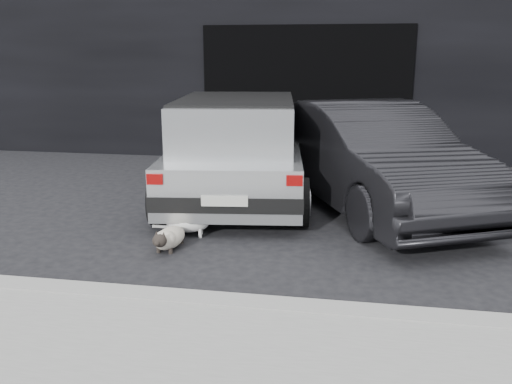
% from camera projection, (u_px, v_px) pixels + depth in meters
% --- Properties ---
extents(ground, '(80.00, 80.00, 0.00)m').
position_uv_depth(ground, '(202.00, 216.00, 7.14)').
color(ground, black).
rests_on(ground, ground).
extents(building_facade, '(34.00, 4.00, 5.00)m').
position_uv_depth(building_facade, '(314.00, 33.00, 12.07)').
color(building_facade, black).
rests_on(building_facade, ground).
extents(garage_opening, '(4.00, 0.10, 2.60)m').
position_uv_depth(garage_opening, '(305.00, 95.00, 10.46)').
color(garage_opening, black).
rests_on(garage_opening, ground).
extents(curb, '(18.00, 0.25, 0.12)m').
position_uv_depth(curb, '(235.00, 306.00, 4.48)').
color(curb, gray).
rests_on(curb, ground).
extents(silver_hatchback, '(2.38, 4.20, 1.48)m').
position_uv_depth(silver_hatchback, '(237.00, 144.00, 7.85)').
color(silver_hatchback, silver).
rests_on(silver_hatchback, ground).
extents(second_car, '(3.22, 4.61, 1.44)m').
position_uv_depth(second_car, '(370.00, 156.00, 7.37)').
color(second_car, black).
rests_on(second_car, ground).
extents(cat_siamese, '(0.31, 0.83, 0.28)m').
position_uv_depth(cat_siamese, '(168.00, 238.00, 5.90)').
color(cat_siamese, beige).
rests_on(cat_siamese, ground).
extents(cat_white, '(0.74, 0.33, 0.35)m').
position_uv_depth(cat_white, '(191.00, 222.00, 6.32)').
color(cat_white, silver).
rests_on(cat_white, ground).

